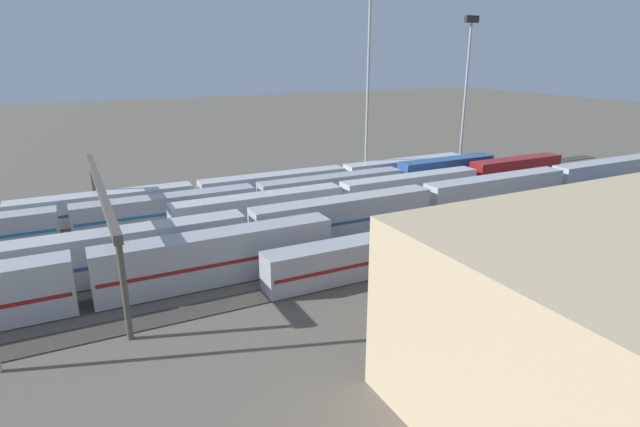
% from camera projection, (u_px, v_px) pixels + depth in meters
% --- Properties ---
extents(ground_plane, '(400.00, 400.00, 0.00)m').
position_uv_depth(ground_plane, '(336.00, 225.00, 66.42)').
color(ground_plane, '#60594F').
extents(track_bed_0, '(140.00, 2.80, 0.12)m').
position_uv_depth(track_bed_0, '(291.00, 196.00, 79.17)').
color(track_bed_0, '#3D3833').
rests_on(track_bed_0, ground_plane).
extents(track_bed_1, '(140.00, 2.80, 0.12)m').
position_uv_depth(track_bed_1, '(304.00, 204.00, 74.92)').
color(track_bed_1, '#3D3833').
rests_on(track_bed_1, ground_plane).
extents(track_bed_2, '(140.00, 2.80, 0.12)m').
position_uv_depth(track_bed_2, '(319.00, 214.00, 70.66)').
color(track_bed_2, '#4C443D').
rests_on(track_bed_2, ground_plane).
extents(track_bed_3, '(140.00, 2.80, 0.12)m').
position_uv_depth(track_bed_3, '(336.00, 224.00, 66.40)').
color(track_bed_3, '#3D3833').
rests_on(track_bed_3, ground_plane).
extents(track_bed_4, '(140.00, 2.80, 0.12)m').
position_uv_depth(track_bed_4, '(356.00, 236.00, 62.15)').
color(track_bed_4, '#3D3833').
rests_on(track_bed_4, ground_plane).
extents(track_bed_5, '(140.00, 2.80, 0.12)m').
position_uv_depth(track_bed_5, '(378.00, 250.00, 57.89)').
color(track_bed_5, '#3D3833').
rests_on(track_bed_5, ground_plane).
extents(track_bed_6, '(140.00, 2.80, 0.12)m').
position_uv_depth(track_bed_6, '(404.00, 265.00, 53.63)').
color(track_bed_6, '#3D3833').
rests_on(track_bed_6, ground_plane).
extents(train_on_track_4, '(119.80, 3.06, 5.00)m').
position_uv_depth(train_on_track_4, '(344.00, 218.00, 60.65)').
color(train_on_track_4, '#B7BABF').
rests_on(train_on_track_4, ground_plane).
extents(train_on_track_2, '(66.40, 3.00, 4.40)m').
position_uv_depth(train_on_track_2, '(402.00, 188.00, 75.96)').
color(train_on_track_2, maroon).
rests_on(train_on_track_2, ground_plane).
extents(train_on_track_0, '(95.60, 3.06, 3.80)m').
position_uv_depth(train_on_track_0, '(196.00, 196.00, 72.31)').
color(train_on_track_0, silver).
rests_on(train_on_track_0, ground_plane).
extents(train_on_track_5, '(47.20, 3.06, 5.00)m').
position_uv_depth(train_on_track_5, '(82.00, 281.00, 44.09)').
color(train_on_track_5, '#A8AAB2').
rests_on(train_on_track_5, ground_plane).
extents(train_on_track_6, '(66.40, 3.06, 4.40)m').
position_uv_depth(train_on_track_6, '(528.00, 223.00, 60.68)').
color(train_on_track_6, '#285193').
rests_on(train_on_track_6, ground_plane).
extents(train_on_track_1, '(90.60, 3.06, 4.40)m').
position_uv_depth(train_on_track_1, '(241.00, 199.00, 70.20)').
color(train_on_track_1, '#285193').
rests_on(train_on_track_1, ground_plane).
extents(light_mast_0, '(2.80, 0.70, 31.97)m').
position_uv_depth(light_mast_0, '(369.00, 62.00, 81.25)').
color(light_mast_0, '#9EA0A5').
rests_on(light_mast_0, ground_plane).
extents(light_mast_2, '(2.80, 0.70, 27.59)m').
position_uv_depth(light_mast_2, '(467.00, 75.00, 92.09)').
color(light_mast_2, '#9EA0A5').
rests_on(light_mast_2, ground_plane).
extents(signal_gantry, '(0.70, 35.00, 8.80)m').
position_uv_depth(signal_gantry, '(101.00, 193.00, 52.27)').
color(signal_gantry, '#4C4742').
rests_on(signal_gantry, ground_plane).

